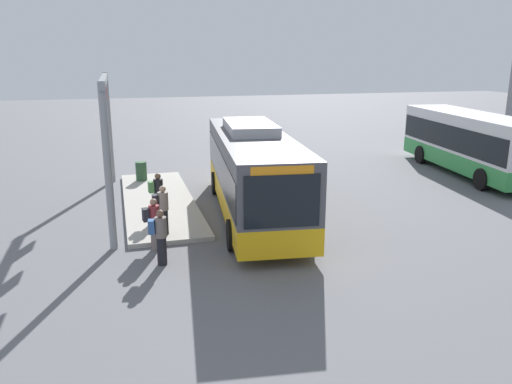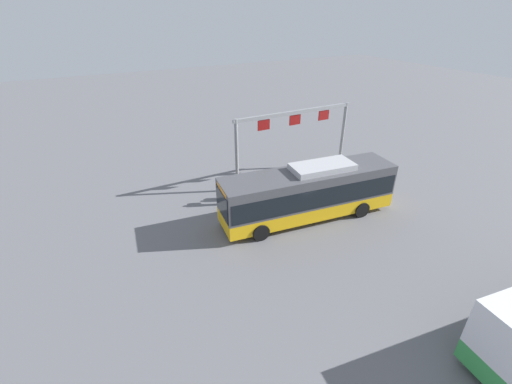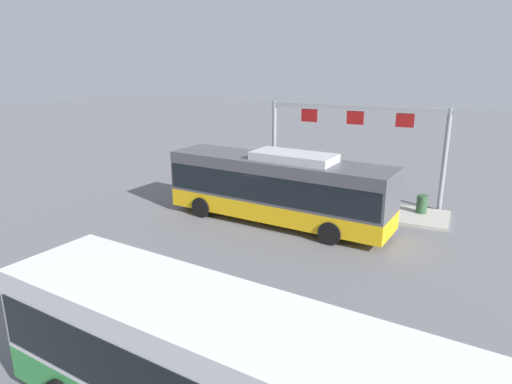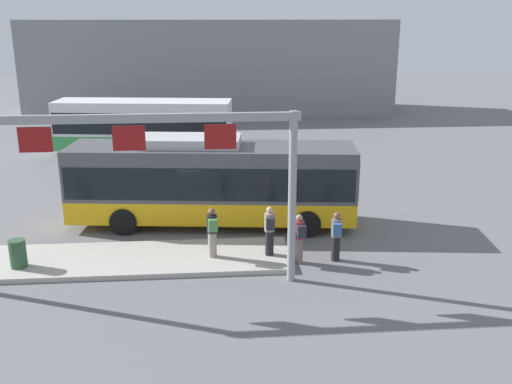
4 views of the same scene
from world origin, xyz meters
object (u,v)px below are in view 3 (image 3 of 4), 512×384
Objects in this scene: bus_main at (278,186)px; person_waiting_near at (271,180)px; person_boarding at (238,177)px; trash_bin at (422,204)px; person_waiting_mid at (303,183)px; person_waiting_far at (258,179)px; bus_background_left at (218,369)px.

bus_main is 6.58× the size of person_waiting_near.
person_boarding reaches higher than trash_bin.
person_waiting_mid is 1.00× the size of person_waiting_far.
person_waiting_near is 7.99m from trash_bin.
person_waiting_mid reaches higher than person_waiting_far.
person_waiting_mid is (-0.05, -3.58, -0.76)m from bus_main.
person_waiting_near is (1.83, -3.59, -0.76)m from bus_main.
person_waiting_mid is at bearing 92.48° from person_boarding.
person_waiting_mid is at bearing -84.12° from bus_main.
person_boarding is at bearing -93.98° from person_waiting_far.
trash_bin is at bearing -141.22° from bus_main.
person_waiting_far is (6.56, -16.57, -0.89)m from bus_background_left.
bus_main is at bearing 52.44° from person_boarding.
person_waiting_near is 1.88m from person_waiting_mid.
trash_bin is at bearing -90.68° from bus_background_left.
person_waiting_far is (2.80, -0.38, -0.16)m from person_waiting_mid.
person_boarding is (7.80, -16.48, -0.89)m from bus_background_left.
bus_background_left is 17.17m from person_waiting_near.
person_waiting_near is 1.01m from person_waiting_far.
person_waiting_near is at bearing 1.97° from trash_bin.
bus_background_left is 6.19× the size of person_waiting_near.
trash_bin is at bearing 81.25° from person_waiting_far.
person_waiting_near is at bearing -97.24° from person_waiting_mid.
person_boarding is at bearing -97.42° from person_waiting_near.
person_boarding is 1.00× the size of person_waiting_near.
bus_main reaches higher than bus_background_left.
trash_bin is (-10.14, 0.00, -0.28)m from person_boarding.
person_waiting_near reaches higher than trash_bin.
bus_main is 12.20× the size of trash_bin.
person_waiting_far is 1.86× the size of trash_bin.
person_waiting_mid is (-4.04, 0.29, 0.16)m from person_boarding.
person_waiting_mid is (-1.88, 0.01, 0.00)m from person_waiting_near.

